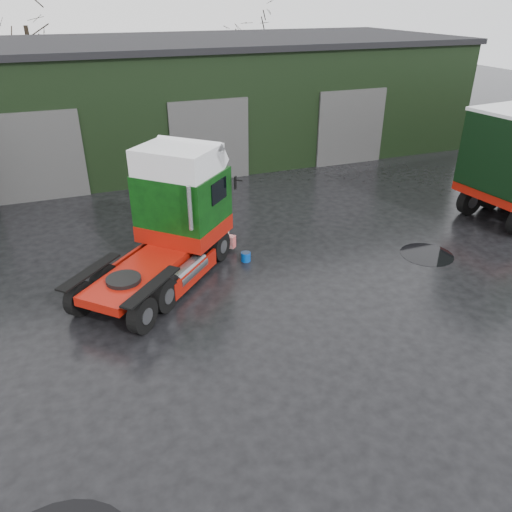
{
  "coord_description": "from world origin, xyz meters",
  "views": [
    {
      "loc": [
        -4.6,
        -9.84,
        8.4
      ],
      "look_at": [
        -0.04,
        2.15,
        1.7
      ],
      "focal_mm": 35.0,
      "sensor_mm": 36.0,
      "label": 1
    }
  ],
  "objects": [
    {
      "name": "wash_bucket",
      "position": [
        0.65,
        4.98,
        0.16
      ],
      "size": [
        0.45,
        0.45,
        0.32
      ],
      "primitive_type": "cylinder",
      "rotation": [
        0.0,
        0.0,
        -0.38
      ],
      "color": "#063895",
      "rests_on": "ground"
    },
    {
      "name": "tree_back_a",
      "position": [
        -6.0,
        30.0,
        4.75
      ],
      "size": [
        4.4,
        4.4,
        9.5
      ],
      "primitive_type": null,
      "color": "black",
      "rests_on": "ground"
    },
    {
      "name": "ground",
      "position": [
        0.0,
        0.0,
        0.0
      ],
      "size": [
        100.0,
        100.0,
        0.0
      ],
      "primitive_type": "plane",
      "color": "black"
    },
    {
      "name": "hero_tractor",
      "position": [
        -2.61,
        4.5,
        2.1
      ],
      "size": [
        6.75,
        6.83,
        4.19
      ],
      "primitive_type": null,
      "rotation": [
        0.0,
        0.0,
        -0.77
      ],
      "color": "black",
      "rests_on": "ground"
    },
    {
      "name": "puddle_1",
      "position": [
        7.0,
        3.07,
        0.0
      ],
      "size": [
        1.91,
        1.91,
        0.01
      ],
      "primitive_type": "cylinder",
      "color": "black",
      "rests_on": "ground"
    },
    {
      "name": "warehouse",
      "position": [
        2.0,
        20.0,
        3.16
      ],
      "size": [
        32.4,
        12.4,
        6.3
      ],
      "color": "black",
      "rests_on": "ground"
    },
    {
      "name": "tree_back_b",
      "position": [
        10.0,
        30.0,
        3.75
      ],
      "size": [
        4.4,
        4.4,
        7.5
      ],
      "primitive_type": null,
      "color": "black",
      "rests_on": "ground"
    }
  ]
}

